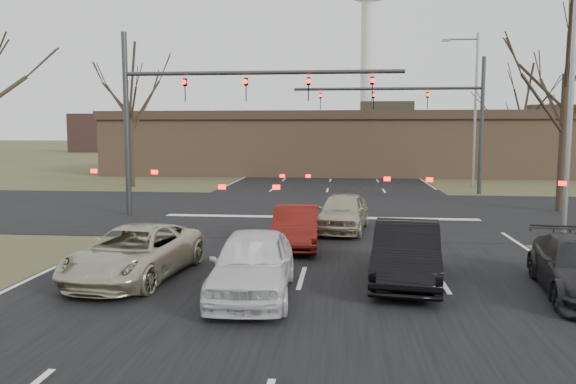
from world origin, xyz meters
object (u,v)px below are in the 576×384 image
object	(u,v)px
car_red_ahead	(296,226)
car_silver_ahead	(343,212)
streetlight_right_near	(567,79)
car_black_hatch	(406,253)
streetlight_right_far	(473,102)
car_white_sedan	(253,264)
car_silver_suv	(135,253)
mast_arm_far	(433,109)
mast_arm_near	(199,100)
building	(356,143)

from	to	relation	value
car_red_ahead	car_silver_ahead	bearing A→B (deg)	60.87
streetlight_right_near	car_black_hatch	size ratio (longest dim) A/B	2.21
streetlight_right_far	car_white_sedan	size ratio (longest dim) A/B	2.26
streetlight_right_far	car_silver_suv	xyz separation A→B (m)	(-13.56, -24.38, -4.92)
mast_arm_far	car_silver_ahead	distance (m)	14.69
mast_arm_near	streetlight_right_far	bearing A→B (deg)	43.89
mast_arm_far	car_red_ahead	world-z (taller)	mast_arm_far
streetlight_right_far	car_silver_ahead	xyz separation A→B (m)	(-8.32, -17.06, -4.86)
mast_arm_near	streetlight_right_far	world-z (taller)	streetlight_right_far
car_silver_suv	car_red_ahead	bearing A→B (deg)	55.28
car_red_ahead	mast_arm_near	bearing A→B (deg)	125.27
car_white_sedan	car_silver_ahead	bearing A→B (deg)	73.93
building	streetlight_right_near	size ratio (longest dim) A/B	4.24
car_silver_ahead	car_silver_suv	bearing A→B (deg)	-118.21
car_red_ahead	car_silver_ahead	size ratio (longest dim) A/B	0.95
mast_arm_far	streetlight_right_far	world-z (taller)	streetlight_right_far
mast_arm_far	car_white_sedan	size ratio (longest dim) A/B	2.52
car_red_ahead	car_white_sedan	bearing A→B (deg)	-97.94
car_silver_suv	mast_arm_far	bearing A→B (deg)	69.16
streetlight_right_far	car_black_hatch	distance (m)	25.42
car_red_ahead	streetlight_right_near	bearing A→B (deg)	15.61
mast_arm_near	streetlight_right_near	bearing A→B (deg)	-12.05
mast_arm_near	car_white_sedan	size ratio (longest dim) A/B	2.74
mast_arm_near	mast_arm_far	bearing A→B (deg)	41.22
car_red_ahead	building	bearing A→B (deg)	82.76
mast_arm_far	streetlight_right_near	distance (m)	13.28
streetlight_right_far	car_silver_ahead	distance (m)	19.59
mast_arm_near	car_red_ahead	size ratio (longest dim) A/B	2.99
car_black_hatch	car_red_ahead	bearing A→B (deg)	134.54
streetlight_right_near	mast_arm_near	bearing A→B (deg)	167.95
car_silver_ahead	building	bearing A→B (deg)	95.36
mast_arm_far	car_white_sedan	distance (m)	23.14
streetlight_right_near	car_white_sedan	world-z (taller)	streetlight_right_near
car_silver_ahead	mast_arm_near	bearing A→B (deg)	161.29
building	car_silver_ahead	size ratio (longest dim) A/B	9.97
mast_arm_near	mast_arm_far	xyz separation A→B (m)	(11.41, 10.00, -0.06)
mast_arm_far	car_black_hatch	xyz separation A→B (m)	(-3.57, -20.04, -4.27)
streetlight_right_near	car_silver_suv	xyz separation A→B (m)	(-13.06, -7.38, -4.92)
streetlight_right_near	car_silver_suv	bearing A→B (deg)	-150.53
mast_arm_near	car_silver_ahead	world-z (taller)	mast_arm_near
building	car_silver_ahead	distance (m)	28.14
streetlight_right_near	car_white_sedan	distance (m)	13.91
building	streetlight_right_far	world-z (taller)	streetlight_right_far
car_silver_ahead	car_black_hatch	bearing A→B (deg)	-69.61
car_white_sedan	streetlight_right_near	bearing A→B (deg)	38.33
car_white_sedan	car_silver_ahead	xyz separation A→B (m)	(2.02, 8.52, -0.03)
car_white_sedan	mast_arm_near	bearing A→B (deg)	107.27
mast_arm_near	streetlight_right_near	distance (m)	14.38
car_silver_suv	car_white_sedan	world-z (taller)	car_white_sedan
car_silver_ahead	streetlight_right_far	bearing A→B (deg)	71.40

